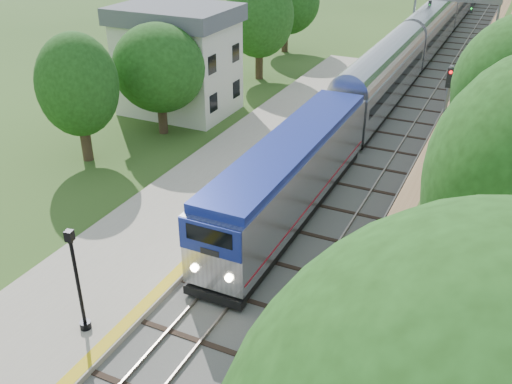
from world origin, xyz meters
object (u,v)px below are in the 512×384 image
at_px(train, 428,33).
at_px(signal_farside, 445,112).
at_px(lamppost_far, 79,287).
at_px(signal_gantry, 455,11).
at_px(station_building, 178,59).

height_order(train, signal_farside, signal_farside).
relative_size(lamppost_far, signal_farside, 0.65).
xyz_separation_m(lamppost_far, signal_farside, (9.78, 19.61, 1.93)).
height_order(signal_gantry, train, signal_gantry).
xyz_separation_m(train, signal_farside, (6.20, -30.11, 2.13)).
bearing_deg(train, signal_farside, -78.36).
height_order(signal_gantry, lamppost_far, signal_gantry).
xyz_separation_m(signal_gantry, train, (-2.47, 1.25, -2.67)).
height_order(station_building, lamppost_far, station_building).
relative_size(signal_gantry, train, 0.09).
height_order(lamppost_far, signal_farside, signal_farside).
relative_size(station_building, signal_farside, 1.26).
height_order(station_building, signal_farside, station_building).
bearing_deg(lamppost_far, station_building, 113.93).
bearing_deg(signal_gantry, station_building, -123.38).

